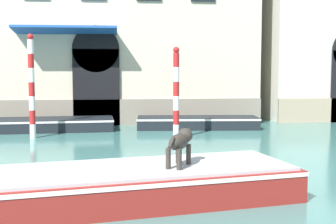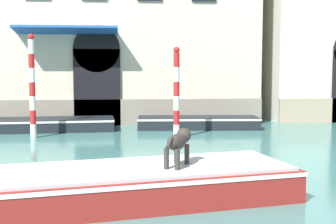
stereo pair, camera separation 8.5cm
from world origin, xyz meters
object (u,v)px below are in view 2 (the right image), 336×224
at_px(mooring_pole_0, 176,93).
at_px(mooring_pole_1, 32,86).
at_px(dog_on_deck, 178,142).
at_px(boat_foreground, 105,185).
at_px(boat_moored_far, 198,122).
at_px(boat_moored_near_palazzo, 48,124).

xyz_separation_m(mooring_pole_0, mooring_pole_1, (-5.41, 0.75, 0.25)).
xyz_separation_m(dog_on_deck, mooring_pole_0, (0.97, 8.10, 0.55)).
xyz_separation_m(dog_on_deck, mooring_pole_1, (-4.44, 8.85, 0.80)).
height_order(boat_foreground, dog_on_deck, dog_on_deck).
relative_size(mooring_pole_0, mooring_pole_1, 0.88).
bearing_deg(mooring_pole_1, dog_on_deck, -63.36).
bearing_deg(boat_moored_far, boat_foreground, -104.14).
relative_size(boat_foreground, boat_moored_near_palazzo, 1.41).
height_order(boat_moored_far, mooring_pole_1, mooring_pole_1).
xyz_separation_m(dog_on_deck, boat_moored_near_palazzo, (-4.20, 10.92, -0.92)).
bearing_deg(boat_moored_far, dog_on_deck, -97.20).
height_order(boat_moored_near_palazzo, boat_moored_far, boat_moored_near_palazzo).
bearing_deg(dog_on_deck, mooring_pole_1, 53.69).
distance_m(boat_moored_far, mooring_pole_0, 3.44).
height_order(boat_moored_near_palazzo, mooring_pole_1, mooring_pole_1).
bearing_deg(dog_on_deck, boat_moored_far, 15.26).
relative_size(dog_on_deck, mooring_pole_0, 0.30).
bearing_deg(boat_moored_far, mooring_pole_1, -158.25).
bearing_deg(boat_moored_near_palazzo, mooring_pole_0, -31.55).
distance_m(boat_moored_near_palazzo, mooring_pole_0, 6.07).
distance_m(dog_on_deck, mooring_pole_1, 9.93).
relative_size(boat_moored_near_palazzo, mooring_pole_0, 1.64).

